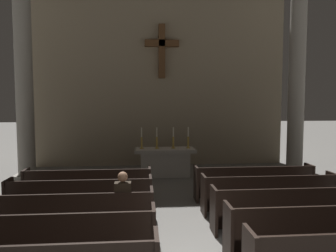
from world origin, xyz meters
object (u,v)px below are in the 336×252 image
pew_left_row_3 (70,215)px  pew_left_row_5 (89,186)px  candlestick_inner_right (173,141)px  pew_right_row_4 (269,193)px  lone_worshipper (123,202)px  candlestick_outer_right (188,141)px  pew_right_row_3 (290,208)px  column_left_second (24,73)px  candlestick_outer_left (142,142)px  column_right_second (297,75)px  pew_right_row_5 (254,182)px  pew_left_row_2 (54,238)px  altar (165,161)px  pew_right_row_2 (319,229)px  candlestick_inner_left (157,142)px  pew_left_row_4 (81,198)px

pew_left_row_3 → pew_left_row_5: size_ratio=1.00×
pew_left_row_3 → pew_left_row_5: bearing=90.0°
candlestick_inner_right → pew_right_row_4: bearing=-64.2°
pew_left_row_5 → lone_worshipper: size_ratio=2.47×
candlestick_outer_right → pew_left_row_3: bearing=-121.5°
pew_left_row_3 → lone_worshipper: (1.03, 0.04, 0.22)m
candlestick_inner_right → candlestick_outer_right: (0.55, 0.00, 0.00)m
pew_right_row_3 → lone_worshipper: (-3.43, 0.04, 0.22)m
pew_right_row_4 → column_left_second: (-7.03, 3.78, 3.20)m
pew_right_row_4 → candlestick_outer_left: 5.10m
pew_right_row_3 → pew_right_row_4: bearing=90.0°
pew_right_row_3 → candlestick_outer_left: size_ratio=4.25×
column_right_second → candlestick_outer_right: size_ratio=9.81×
column_left_second → candlestick_outer_right: bearing=2.1°
candlestick_outer_right → pew_right_row_4: bearing=-70.9°
pew_right_row_3 → pew_right_row_5: (0.00, 2.08, 0.00)m
candlestick_outer_left → candlestick_inner_right: size_ratio=1.00×
pew_right_row_4 → pew_right_row_5: bearing=90.0°
column_right_second → pew_left_row_2: bearing=-140.2°
candlestick_outer_right → altar: bearing=-180.0°
candlestick_outer_right → column_left_second: bearing=-177.9°
pew_right_row_5 → pew_right_row_2: bearing=-90.0°
pew_left_row_3 → pew_left_row_2: bearing=-90.0°
pew_right_row_5 → lone_worshipper: bearing=-149.2°
pew_right_row_5 → altar: size_ratio=1.48×
pew_right_row_4 → candlestick_inner_right: bearing=115.8°
altar → candlestick_outer_left: candlestick_outer_left is taller
pew_right_row_3 → candlestick_inner_right: size_ratio=4.25×
candlestick_inner_left → lone_worshipper: bearing=-100.2°
pew_right_row_5 → pew_left_row_2: bearing=-145.0°
pew_right_row_2 → pew_right_row_4: size_ratio=1.00×
pew_right_row_2 → pew_right_row_3: bearing=90.0°
pew_right_row_3 → column_right_second: size_ratio=0.43×
column_right_second → candlestick_inner_right: column_right_second is taller
pew_right_row_2 → candlestick_outer_left: 6.85m
column_right_second → candlestick_inner_left: bearing=177.7°
pew_left_row_3 → column_right_second: size_ratio=0.43×
pew_right_row_5 → column_right_second: 4.94m
pew_left_row_4 → lone_worshipper: bearing=-44.1°
pew_right_row_3 → altar: altar is taller
pew_right_row_3 → pew_right_row_5: bearing=90.0°
pew_left_row_5 → altar: (2.23, 2.95, 0.06)m
pew_left_row_2 → lone_worshipper: (1.03, 1.08, 0.22)m
pew_right_row_2 → column_right_second: size_ratio=0.43×
pew_left_row_5 → column_right_second: 8.20m
pew_right_row_4 → candlestick_inner_left: candlestick_inner_left is taller
column_right_second → candlestick_outer_left: bearing=177.9°
candlestick_inner_left → pew_right_row_3: bearing=-63.3°
candlestick_inner_left → candlestick_outer_right: 1.15m
pew_left_row_3 → lone_worshipper: bearing=2.1°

